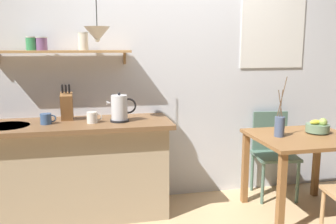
{
  "coord_description": "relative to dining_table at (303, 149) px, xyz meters",
  "views": [
    {
      "loc": [
        -0.8,
        -2.97,
        1.55
      ],
      "look_at": [
        -0.1,
        0.25,
        0.95
      ],
      "focal_mm": 39.58,
      "sensor_mm": 36.0,
      "label": 1
    }
  ],
  "objects": [
    {
      "name": "twig_vase",
      "position": [
        -0.23,
        0.03,
        0.22
      ],
      "size": [
        0.1,
        0.09,
        0.53
      ],
      "color": "#475675",
      "rests_on": "dining_table"
    },
    {
      "name": "pendant_lamp",
      "position": [
        -1.79,
        0.26,
        1.01
      ],
      "size": [
        0.21,
        0.21,
        0.51
      ],
      "color": "black"
    },
    {
      "name": "back_wall",
      "position": [
        -0.87,
        0.72,
        0.73
      ],
      "size": [
        6.8,
        0.11,
        2.7
      ],
      "color": "silver",
      "rests_on": "ground_plane"
    },
    {
      "name": "dining_table",
      "position": [
        0.0,
        0.0,
        0.0
      ],
      "size": [
        0.89,
        0.8,
        0.74
      ],
      "color": "brown",
      "rests_on": "ground_plane"
    },
    {
      "name": "electric_kettle",
      "position": [
        -1.61,
        0.33,
        0.38
      ],
      "size": [
        0.26,
        0.17,
        0.26
      ],
      "color": "black",
      "rests_on": "kitchen_counter"
    },
    {
      "name": "dining_chair_far",
      "position": [
        -0.03,
        0.49,
        -0.14
      ],
      "size": [
        0.46,
        0.46,
        0.86
      ],
      "color": "#4C6B5B",
      "rests_on": "ground_plane"
    },
    {
      "name": "knife_block",
      "position": [
        -2.07,
        0.49,
        0.39
      ],
      "size": [
        0.1,
        0.17,
        0.33
      ],
      "color": "brown",
      "rests_on": "kitchen_counter"
    },
    {
      "name": "kitchen_counter",
      "position": [
        -2.08,
        0.39,
        -0.18
      ],
      "size": [
        1.83,
        0.63,
        0.88
      ],
      "color": "tan",
      "rests_on": "ground_plane"
    },
    {
      "name": "wall_shelf",
      "position": [
        -2.12,
        0.56,
        0.9
      ],
      "size": [
        1.22,
        0.2,
        0.29
      ],
      "color": "tan"
    },
    {
      "name": "coffee_mug_by_sink",
      "position": [
        -2.24,
        0.34,
        0.31
      ],
      "size": [
        0.13,
        0.09,
        0.09
      ],
      "color": "#3D5B89",
      "rests_on": "kitchen_counter"
    },
    {
      "name": "ground_plane",
      "position": [
        -1.08,
        0.07,
        -0.62
      ],
      "size": [
        14.0,
        14.0,
        0.0
      ],
      "primitive_type": "plane",
      "color": "tan"
    },
    {
      "name": "coffee_mug_spare",
      "position": [
        -1.85,
        0.31,
        0.31
      ],
      "size": [
        0.13,
        0.09,
        0.1
      ],
      "color": "white",
      "rests_on": "kitchen_counter"
    },
    {
      "name": "fruit_bowl",
      "position": [
        0.19,
        0.07,
        0.18
      ],
      "size": [
        0.21,
        0.21,
        0.15
      ],
      "color": "slate",
      "rests_on": "dining_table"
    }
  ]
}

